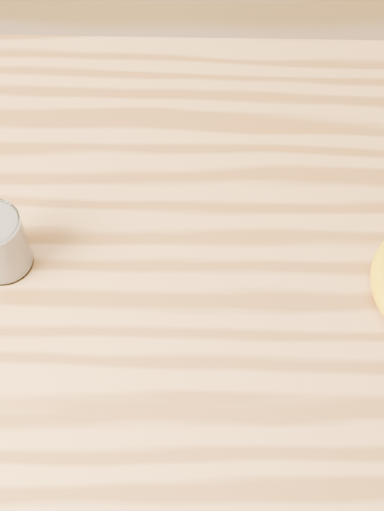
{
  "coord_description": "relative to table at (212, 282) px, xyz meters",
  "views": [
    {
      "loc": [
        -0.02,
        -0.55,
        1.7
      ],
      "look_at": [
        -0.03,
        -0.06,
        0.93
      ],
      "focal_mm": 50.0,
      "sensor_mm": 36.0,
      "label": 1
    }
  ],
  "objects": [
    {
      "name": "banana",
      "position": [
        0.22,
        -0.06,
        0.15
      ],
      "size": [
        0.17,
        0.28,
        0.03
      ],
      "primitive_type": null,
      "rotation": [
        0.0,
        0.0,
        -0.29
      ],
      "color": "#DBA000",
      "rests_on": "table"
    },
    {
      "name": "table",
      "position": [
        0.0,
        0.0,
        0.0
      ],
      "size": [
        1.2,
        0.8,
        0.9
      ],
      "color": "#B1763B",
      "rests_on": "ground"
    }
  ]
}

